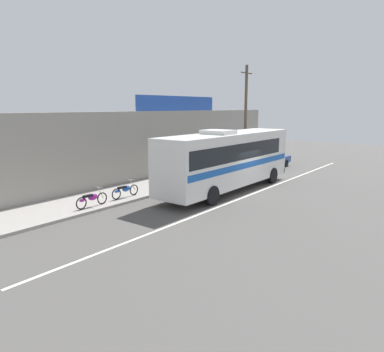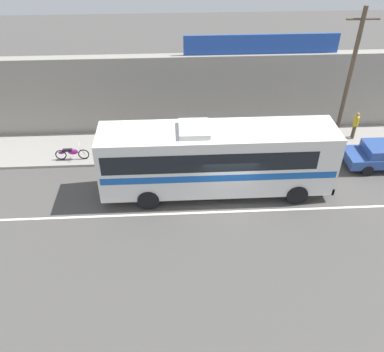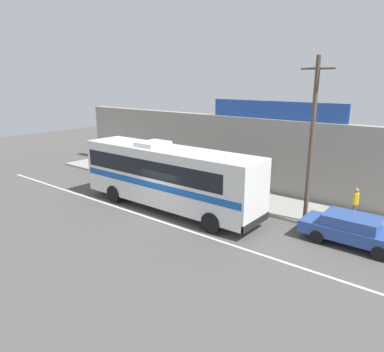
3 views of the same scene
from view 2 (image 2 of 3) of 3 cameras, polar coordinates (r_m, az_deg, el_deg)
The scene contains 10 objects.
ground_plane at distance 20.52m, azimuth 4.90°, elevation -3.49°, with size 70.00×70.00×0.00m, color #4F4C49.
sidewalk_slab at distance 24.67m, azimuth 3.41°, elevation 4.34°, with size 30.00×3.60×0.14m, color gray.
storefront_facade at distance 25.46m, azimuth 3.09°, elevation 11.36°, with size 30.00×0.70×4.80m, color gray.
storefront_billboard at distance 24.79m, azimuth 9.64°, elevation 17.57°, with size 8.90×0.12×1.10m, color #234CAD.
road_center_stripe at distance 19.91m, azimuth 5.19°, elevation -4.94°, with size 30.00×0.14×0.01m, color silver.
intercity_bus at distance 19.91m, azimuth 3.28°, elevation 2.62°, with size 11.29×2.59×3.78m.
utility_pole at distance 23.00m, azimuth 20.72°, elevation 11.58°, with size 1.60×0.22×8.13m.
motorcycle_purple at distance 23.94m, azimuth -16.36°, elevation 3.10°, with size 1.88×0.56×0.94m.
motorcycle_green at distance 23.60m, azimuth -10.77°, elevation 3.52°, with size 1.91×0.56×0.94m.
pedestrian_far_right at distance 26.57m, azimuth 21.73°, elevation 6.80°, with size 0.30×0.48×1.70m.
Camera 2 is at (-2.61, -15.63, 13.03)m, focal length 38.49 mm.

